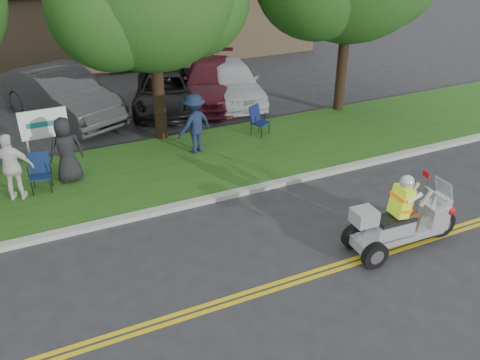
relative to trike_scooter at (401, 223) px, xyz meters
name	(u,v)px	position (x,y,z in m)	size (l,w,h in m)	color
ground	(247,277)	(-3.37, 0.48, -0.62)	(120.00, 120.00, 0.00)	#28282B
centerline_near	(260,294)	(-3.37, -0.10, -0.61)	(60.00, 0.10, 0.01)	gold
centerline_far	(256,289)	(-3.37, 0.06, -0.61)	(60.00, 0.10, 0.01)	gold
curb	(193,203)	(-3.37, 3.53, -0.56)	(60.00, 0.25, 0.12)	#A8A89E
grass_verge	(166,167)	(-3.37, 5.68, -0.56)	(60.00, 4.00, 0.10)	#1C4E15
commercial_building	(117,10)	(-1.37, 19.46, 1.39)	(18.00, 8.20, 4.00)	#9E7F5B
business_sign	(44,127)	(-6.27, 7.08, 0.64)	(1.25, 0.06, 1.75)	silver
trike_scooter	(401,223)	(0.00, 0.00, 0.00)	(2.69, 0.91, 1.76)	black
lawn_chair_a	(40,170)	(-6.62, 5.76, 0.03)	(0.59, 0.61, 0.97)	black
lawn_chair_b	(257,118)	(-0.04, 6.64, 0.01)	(0.67, 0.68, 0.93)	black
spectator_adult_right	(12,167)	(-7.22, 5.51, 0.34)	(1.00, 0.42, 1.71)	white
spectator_chair_a	(194,123)	(-2.28, 6.24, 0.37)	(1.14, 0.66, 1.76)	#16213D
spectator_chair_b	(66,150)	(-5.90, 5.95, 0.36)	(0.85, 0.55, 1.74)	black
parked_car_left	(61,94)	(-5.37, 10.89, 0.26)	(1.86, 5.33, 1.76)	#343437
parked_car_mid	(165,91)	(-1.87, 10.38, 0.03)	(2.14, 4.64, 1.29)	black
parked_car_right	(211,81)	(-0.01, 10.56, 0.11)	(2.03, 4.99, 1.45)	#551320
parked_car_far_right	(231,81)	(0.63, 10.17, 0.15)	(1.81, 4.49, 1.53)	silver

